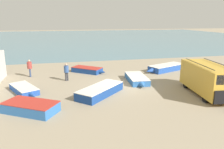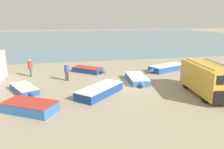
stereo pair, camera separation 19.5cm
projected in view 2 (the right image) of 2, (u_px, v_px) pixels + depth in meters
ground_plane at (124, 86)px, 18.89m from camera, size 200.00×200.00×0.00m
sea_water at (80, 37)px, 68.09m from camera, size 120.00×80.00×0.01m
parked_van at (207, 79)px, 16.56m from camera, size 2.68×5.61×2.44m
fishing_rowboat_0 at (24, 89)px, 17.38m from camera, size 2.66×3.87×0.49m
fishing_rowboat_1 at (166, 68)px, 24.49m from camera, size 5.40×3.23×0.66m
fishing_rowboat_2 at (137, 79)px, 20.16m from camera, size 1.88×4.40×0.56m
fishing_rowboat_3 at (101, 90)px, 16.86m from camera, size 4.46×4.45×0.66m
fishing_rowboat_4 at (88, 70)px, 23.72m from camera, size 3.62×3.23×0.56m
fishing_rowboat_5 at (28, 107)px, 13.71m from camera, size 4.04×3.17×0.65m
fisherman_0 at (67, 70)px, 20.42m from camera, size 0.44×0.44×1.66m
fisherman_1 at (30, 66)px, 21.88m from camera, size 0.46×0.46×1.74m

